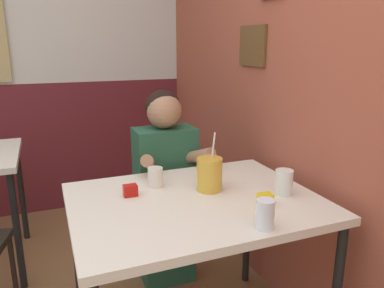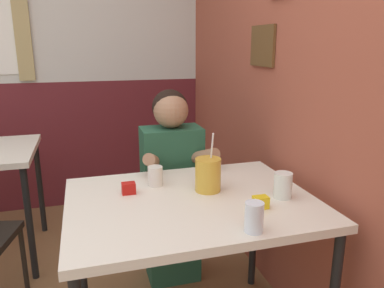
# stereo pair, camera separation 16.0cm
# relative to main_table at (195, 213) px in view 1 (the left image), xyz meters

# --- Properties ---
(brick_wall_right) EXTENTS (0.08, 4.33, 2.70)m
(brick_wall_right) POSITION_rel_main_table_xyz_m (0.62, 0.72, 0.66)
(brick_wall_right) COLOR #9E4C38
(brick_wall_right) RESTS_ON ground_plane
(back_wall) EXTENTS (5.45, 0.09, 2.70)m
(back_wall) POSITION_rel_main_table_xyz_m (-0.65, 1.92, 0.67)
(back_wall) COLOR silver
(back_wall) RESTS_ON ground_plane
(main_table) EXTENTS (1.05, 0.81, 0.76)m
(main_table) POSITION_rel_main_table_xyz_m (0.00, 0.00, 0.00)
(main_table) COLOR beige
(main_table) RESTS_ON ground_plane
(person_seated) EXTENTS (0.42, 0.40, 1.16)m
(person_seated) POSITION_rel_main_table_xyz_m (0.04, 0.56, -0.09)
(person_seated) COLOR #235138
(person_seated) RESTS_ON ground_plane
(cocktail_pitcher) EXTENTS (0.12, 0.12, 0.27)m
(cocktail_pitcher) POSITION_rel_main_table_xyz_m (0.10, 0.07, 0.14)
(cocktail_pitcher) COLOR gold
(cocktail_pitcher) RESTS_ON main_table
(glass_near_pitcher) EXTENTS (0.07, 0.07, 0.11)m
(glass_near_pitcher) POSITION_rel_main_table_xyz_m (0.13, -0.34, 0.12)
(glass_near_pitcher) COLOR silver
(glass_near_pitcher) RESTS_ON main_table
(glass_center) EXTENTS (0.08, 0.08, 0.11)m
(glass_center) POSITION_rel_main_table_xyz_m (0.38, -0.10, 0.12)
(glass_center) COLOR silver
(glass_center) RESTS_ON main_table
(glass_far_side) EXTENTS (0.07, 0.07, 0.09)m
(glass_far_side) POSITION_rel_main_table_xyz_m (-0.12, 0.20, 0.11)
(glass_far_side) COLOR silver
(glass_far_side) RESTS_ON main_table
(condiment_ketchup) EXTENTS (0.06, 0.04, 0.05)m
(condiment_ketchup) POSITION_rel_main_table_xyz_m (-0.25, 0.13, 0.09)
(condiment_ketchup) COLOR #B7140F
(condiment_ketchup) RESTS_ON main_table
(condiment_mustard) EXTENTS (0.06, 0.04, 0.05)m
(condiment_mustard) POSITION_rel_main_table_xyz_m (0.24, -0.17, 0.09)
(condiment_mustard) COLOR yellow
(condiment_mustard) RESTS_ON main_table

